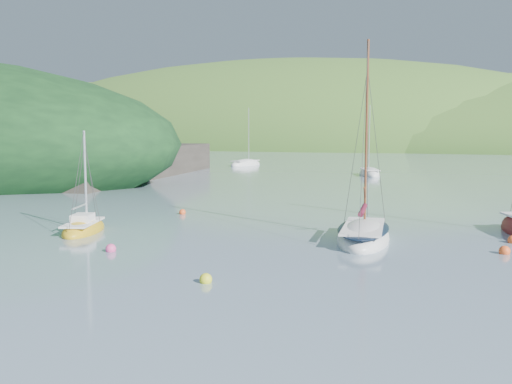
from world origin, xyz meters
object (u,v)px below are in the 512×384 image
at_px(distant_sloop_c, 246,165).
at_px(daysailer_white, 363,236).
at_px(distant_sloop_a, 370,174).
at_px(sailboat_yellow, 84,229).

bearing_deg(distant_sloop_c, daysailer_white, -48.18).
relative_size(distant_sloop_a, distant_sloop_c, 0.96).
relative_size(sailboat_yellow, distant_sloop_a, 0.64).
relative_size(sailboat_yellow, distant_sloop_c, 0.62).
distance_m(sailboat_yellow, distant_sloop_c, 57.11).
bearing_deg(sailboat_yellow, distant_sloop_a, 61.12).
xyz_separation_m(sailboat_yellow, distant_sloop_a, (6.02, 43.77, 0.00)).
xyz_separation_m(daysailer_white, distant_sloop_c, (-29.36, 51.58, -0.06)).
xyz_separation_m(daysailer_white, distant_sloop_a, (-8.14, 40.30, -0.07)).
height_order(daysailer_white, distant_sloop_c, daysailer_white).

